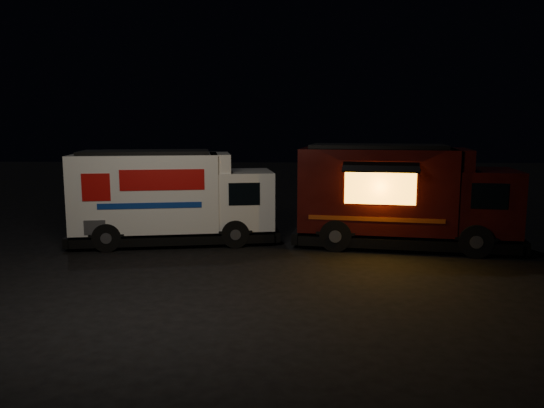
% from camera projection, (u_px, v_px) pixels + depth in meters
% --- Properties ---
extents(ground, '(80.00, 80.00, 0.00)m').
position_uv_depth(ground, '(258.00, 270.00, 13.94)').
color(ground, black).
rests_on(ground, ground).
extents(white_truck, '(6.85, 3.31, 2.98)m').
position_uv_depth(white_truck, '(175.00, 197.00, 16.98)').
color(white_truck, silver).
rests_on(white_truck, ground).
extents(red_truck, '(7.14, 3.58, 3.18)m').
position_uv_depth(red_truck, '(406.00, 196.00, 16.45)').
color(red_truck, '#3A0C0A').
rests_on(red_truck, ground).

